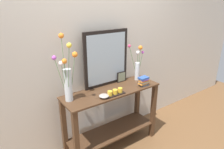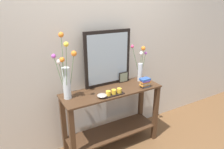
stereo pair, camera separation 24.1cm
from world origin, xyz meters
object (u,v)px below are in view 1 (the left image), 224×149
Objects in this scene: console_table at (112,113)px; mirror_leaning at (106,59)px; tall_vase_left at (67,77)px; candle_tray at (115,93)px; picture_frame_small at (121,77)px; decorative_bowl at (104,96)px; book_stack at (144,81)px; vase_right at (137,65)px.

console_table is 1.79× the size of mirror_leaning.
candle_tray is at bearing -20.56° from tall_vase_left.
console_table is 0.38m from candle_tray.
console_table is at bearing 69.49° from candle_tray.
mirror_leaning is 0.36m from picture_frame_small.
tall_vase_left is 6.33× the size of decorative_bowl.
candle_tray is 1.70× the size of picture_frame_small.
tall_vase_left reaches higher than picture_frame_small.
picture_frame_small is (0.31, 0.27, 0.04)m from candle_tray.
candle_tray is at bearing -106.02° from mirror_leaning.
candle_tray is at bearing -110.51° from console_table.
console_table is at bearing -5.64° from tall_vase_left.
mirror_leaning is 0.60m from tall_vase_left.
tall_vase_left is 5.47× the size of book_stack.
mirror_leaning is at bearing 171.28° from picture_frame_small.
vase_right is 0.60m from candle_tray.
mirror_leaning is at bearing 51.29° from decorative_bowl.
picture_frame_small reaches higher than book_stack.
picture_frame_small is at bearing 28.54° from console_table.
tall_vase_left is at bearing 174.36° from console_table.
mirror_leaning reaches higher than book_stack.
picture_frame_small is at bearing 6.12° from tall_vase_left.
console_table is 11.00× the size of decorative_bowl.
decorative_bowl is at bearing -163.45° from vase_right.
candle_tray is at bearing -179.88° from book_stack.
tall_vase_left reaches higher than book_stack.
decorative_bowl is (-0.68, -0.20, -0.19)m from vase_right.
book_stack is at bearing -11.01° from tall_vase_left.
mirror_leaning is 1.44× the size of vase_right.
mirror_leaning reaches higher than decorative_bowl.
book_stack reaches higher than candle_tray.
picture_frame_small is 0.53m from decorative_bowl.
tall_vase_left is 1.03m from vase_right.
picture_frame_small is at bearing 29.96° from decorative_bowl.
tall_vase_left reaches higher than mirror_leaning.
picture_frame_small is at bearing 41.57° from candle_tray.
decorative_bowl is (0.35, -0.18, -0.26)m from tall_vase_left.
candle_tray is at bearing -158.34° from vase_right.
decorative_bowl is (-0.20, -0.12, 0.35)m from console_table.
vase_right reaches higher than console_table.
mirror_leaning reaches higher than picture_frame_small.
picture_frame_small is at bearing 164.97° from vase_right.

